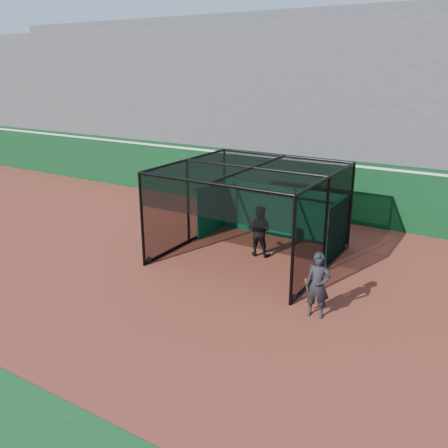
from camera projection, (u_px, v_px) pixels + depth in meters
The scene contains 6 objects.
ground at pixel (168, 285), 13.69m from camera, with size 120.00×120.00×0.00m, color brown.
outfield_wall at pixel (290, 183), 20.17m from camera, with size 50.00×0.50×2.50m.
grandstand at pixel (326, 101), 22.22m from camera, with size 50.00×7.85×8.95m.
batting_cage at pixel (252, 213), 15.29m from camera, with size 5.11×4.96×2.99m.
batter at pixel (259, 231), 15.60m from camera, with size 0.83×0.65×1.71m, color black.
on_deck_player at pixel (318, 285), 11.72m from camera, with size 0.68×0.50×1.70m.
Camera 1 is at (7.86, -9.78, 5.99)m, focal length 38.00 mm.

